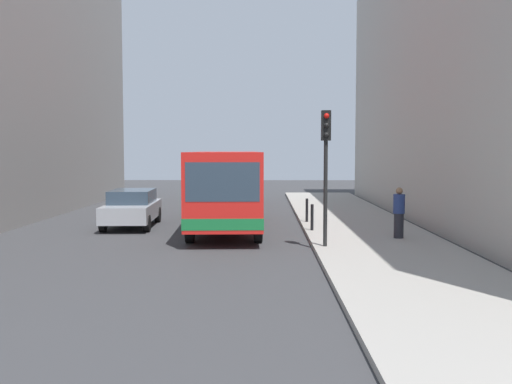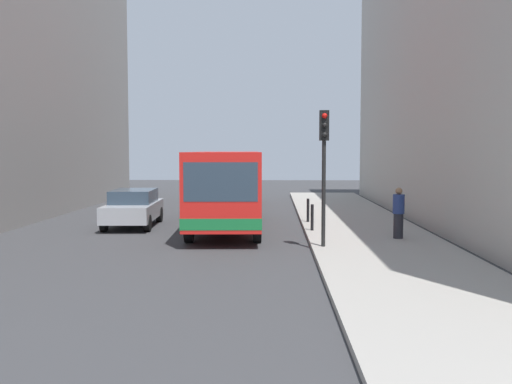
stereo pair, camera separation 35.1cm
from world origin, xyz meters
name	(u,v)px [view 2 (the right image)]	position (x,y,z in m)	size (l,w,h in m)	color
ground_plane	(216,237)	(0.00, 0.00, 0.00)	(80.00, 80.00, 0.00)	#38383A
sidewalk	(369,236)	(5.40, 0.00, 0.07)	(4.40, 40.00, 0.15)	#9E9991
building_right	(505,64)	(11.50, 4.00, 6.58)	(7.00, 32.00, 13.17)	#BCB7AD
bus	(227,184)	(0.19, 2.82, 1.73)	(2.99, 11.12, 3.00)	red
car_beside_bus	(133,207)	(-3.59, 2.79, 0.78)	(2.03, 4.48, 1.48)	#A5A8AD
car_behind_bus	(238,190)	(0.03, 13.19, 0.78)	(1.92, 4.43, 1.48)	maroon
traffic_light	(324,152)	(3.55, -2.82, 3.01)	(0.28, 0.33, 4.10)	black
bollard_near	(312,217)	(3.45, 0.76, 0.62)	(0.11, 0.11, 0.95)	black
bollard_mid	(308,210)	(3.45, 3.30, 0.62)	(0.11, 0.11, 0.95)	black
pedestrian_near_signal	(399,213)	(6.17, -1.11, 0.99)	(0.38, 0.38, 1.68)	#26262D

